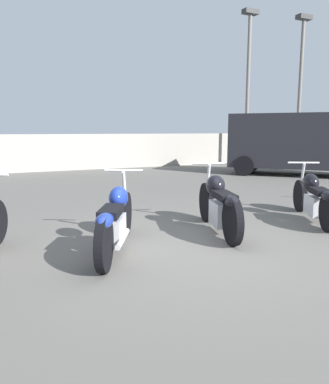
{
  "coord_description": "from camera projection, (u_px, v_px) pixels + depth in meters",
  "views": [
    {
      "loc": [
        -2.43,
        -4.31,
        1.59
      ],
      "look_at": [
        0.0,
        0.79,
        0.65
      ],
      "focal_mm": 35.0,
      "sensor_mm": 36.0,
      "label": 1
    }
  ],
  "objects": [
    {
      "name": "light_pole_left",
      "position": [
        248.0,
        74.0,
        16.46
      ],
      "size": [
        0.7,
        0.35,
        6.7
      ],
      "color": "slate",
      "rests_on": "ground_plane"
    },
    {
      "name": "motorcycle_slot_3",
      "position": [
        219.0,
        204.0,
        5.81
      ],
      "size": [
        0.81,
        2.03,
        1.05
      ],
      "rotation": [
        0.0,
        0.0,
        -0.3
      ],
      "color": "black",
      "rests_on": "ground_plane"
    },
    {
      "name": "light_pole_right",
      "position": [
        301.0,
        77.0,
        16.85
      ],
      "size": [
        0.7,
        0.35,
        6.59
      ],
      "color": "slate",
      "rests_on": "ground_plane"
    },
    {
      "name": "fence_back",
      "position": [
        55.0,
        153.0,
        14.57
      ],
      "size": [
        40.0,
        0.04,
        1.44
      ],
      "color": "#9E998E",
      "rests_on": "ground_plane"
    },
    {
      "name": "ground_plane",
      "position": [
        189.0,
        247.0,
        5.13
      ],
      "size": [
        60.0,
        60.0,
        0.0
      ],
      "primitive_type": "plane",
      "color": "#5B5954"
    },
    {
      "name": "motorcycle_slot_2",
      "position": [
        116.0,
        220.0,
        4.9
      ],
      "size": [
        1.16,
        2.01,
        1.01
      ],
      "rotation": [
        0.0,
        0.0,
        -0.5
      ],
      "color": "black",
      "rests_on": "ground_plane"
    },
    {
      "name": "motorcycle_slot_4",
      "position": [
        314.0,
        198.0,
        6.57
      ],
      "size": [
        1.14,
        1.92,
        0.99
      ],
      "rotation": [
        0.0,
        0.0,
        -0.51
      ],
      "color": "black",
      "rests_on": "ground_plane"
    },
    {
      "name": "parked_van",
      "position": [
        302.0,
        141.0,
        13.13
      ],
      "size": [
        4.7,
        4.87,
        2.16
      ],
      "rotation": [
        0.0,
        0.0,
        0.75
      ],
      "color": "black",
      "rests_on": "ground_plane"
    }
  ]
}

